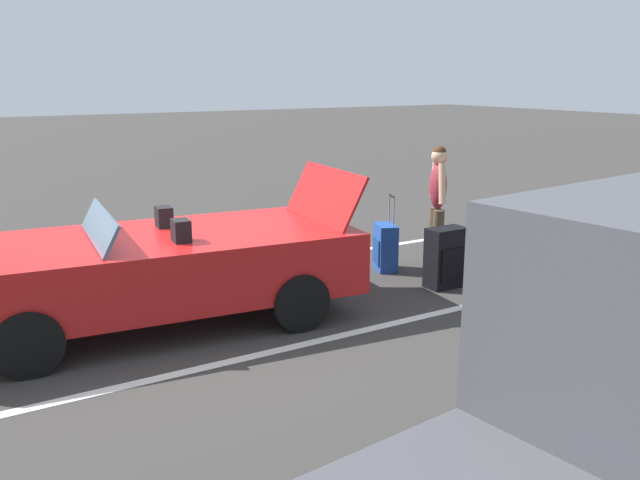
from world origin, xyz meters
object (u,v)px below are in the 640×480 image
(convertible_car, at_px, (135,271))
(suitcase_medium_bright, at_px, (385,247))
(suitcase_large_black, at_px, (446,258))
(traveler_person, at_px, (437,201))
(suitcase_small_carryon, at_px, (510,283))

(convertible_car, bearing_deg, suitcase_medium_bright, -168.40)
(suitcase_large_black, relative_size, traveler_person, 0.45)
(suitcase_small_carryon, height_order, traveler_person, traveler_person)
(suitcase_large_black, height_order, suitcase_medium_bright, suitcase_medium_bright)
(suitcase_medium_bright, relative_size, traveler_person, 0.61)
(traveler_person, bearing_deg, suitcase_small_carryon, 108.22)
(convertible_car, height_order, traveler_person, traveler_person)
(suitcase_small_carryon, distance_m, traveler_person, 1.71)
(suitcase_small_carryon, bearing_deg, suitcase_medium_bright, 50.92)
(convertible_car, height_order, suitcase_large_black, convertible_car)
(convertible_car, relative_size, suitcase_medium_bright, 4.29)
(traveler_person, bearing_deg, suitcase_large_black, 85.26)
(suitcase_small_carryon, bearing_deg, convertible_car, 108.12)
(suitcase_large_black, height_order, suitcase_small_carryon, suitcase_small_carryon)
(traveler_person, bearing_deg, convertible_car, 27.68)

